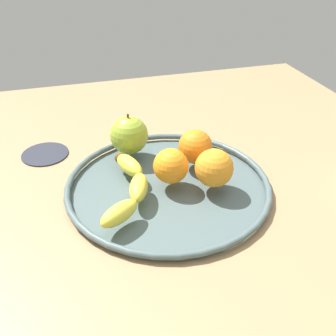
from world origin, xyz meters
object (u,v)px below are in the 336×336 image
Objects in this scene: banana at (129,186)px; ambient_coaster at (45,153)px; fruit_bowl at (168,185)px; orange_back_right at (171,166)px; apple at (129,135)px; orange_center at (214,168)px; orange_front_left at (195,147)px.

banana reaches higher than ambient_coaster.
orange_back_right reaches higher than fruit_bowl.
orange_center is at bearing -141.73° from apple.
orange_center is at bearing -112.09° from fruit_bowl.
orange_center is 38.48cm from ambient_coaster.
banana is 3.07× the size of orange_center.
banana is at bearing 84.75° from orange_center.
apple reaches higher than ambient_coaster.
orange_back_right is (0.16, -0.56, 4.22)cm from fruit_bowl.
fruit_bowl is 10.00cm from orange_front_left.
ambient_coaster is (19.77, 22.53, -0.62)cm from fruit_bowl.
apple is at bearing 38.27° from orange_center.
orange_front_left is 0.68× the size of ambient_coaster.
apple is 14.21cm from orange_front_left.
apple reaches higher than orange_back_right.
banana is at bearing -145.68° from ambient_coaster.
orange_back_right is (-5.18, 6.70, -0.14)cm from orange_front_left.
fruit_bowl is 5.65× the size of orange_front_left.
fruit_bowl is 8.41cm from banana.
apple is at bearing 6.01° from banana.
apple is (14.64, -3.05, 2.40)cm from banana.
orange_center reaches higher than orange_back_right.
ambient_coaster is at bearing 52.12° from banana.
fruit_bowl is at bearing 126.33° from orange_front_left.
banana is 26.26cm from ambient_coaster.
apple reaches higher than banana.
banana is at bearing 168.22° from apple.
apple is 0.87× the size of ambient_coaster.
orange_front_left reaches higher than banana.
orange_back_right is 0.66× the size of ambient_coaster.
orange_back_right is at bearing 127.71° from orange_front_left.
fruit_bowl is 9.64cm from orange_center.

